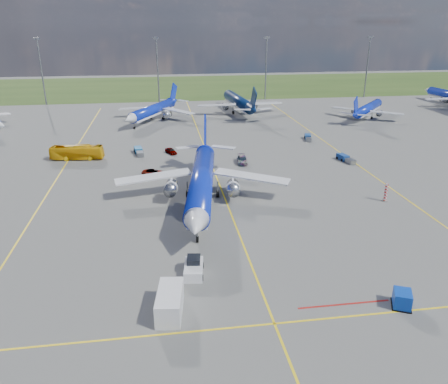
{
  "coord_description": "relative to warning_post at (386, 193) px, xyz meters",
  "views": [
    {
      "loc": [
        -10.05,
        -54.08,
        27.67
      ],
      "look_at": [
        -1.21,
        5.79,
        4.0
      ],
      "focal_mm": 35.0,
      "sensor_mm": 36.0,
      "label": 1
    }
  ],
  "objects": [
    {
      "name": "service_car_c",
      "position": [
        -19.52,
        23.74,
        -0.77
      ],
      "size": [
        2.61,
        5.24,
        1.46
      ],
      "primitive_type": "imported",
      "rotation": [
        0.0,
        0.0,
        -0.11
      ],
      "color": "#999999",
      "rests_on": "ground"
    },
    {
      "name": "ground",
      "position": [
        -26.0,
        -8.0,
        -1.5
      ],
      "size": [
        400.0,
        400.0,
        0.0
      ],
      "primitive_type": "plane",
      "color": "#535351",
      "rests_on": "ground"
    },
    {
      "name": "baggage_tug_e",
      "position": [
        0.45,
        40.62,
        -0.98
      ],
      "size": [
        2.46,
        5.09,
        1.1
      ],
      "rotation": [
        0.0,
        0.0,
        -0.24
      ],
      "color": "navy",
      "rests_on": "ground"
    },
    {
      "name": "floodlight_masts",
      "position": [
        -16.0,
        102.0,
        11.06
      ],
      "size": [
        202.2,
        0.5,
        22.7
      ],
      "color": "slate",
      "rests_on": "ground"
    },
    {
      "name": "bg_jet_ne",
      "position": [
        27.5,
        64.32,
        -1.5
      ],
      "size": [
        38.01,
        38.71,
        8.08
      ],
      "primitive_type": null,
      "rotation": [
        0.0,
        0.0,
        2.42
      ],
      "color": "#0C22AD",
      "rests_on": "ground"
    },
    {
      "name": "pushback_tug",
      "position": [
        -33.09,
        -17.68,
        -0.71
      ],
      "size": [
        2.64,
        5.85,
        1.95
      ],
      "rotation": [
        0.0,
        0.0,
        -0.13
      ],
      "color": "silver",
      "rests_on": "ground"
    },
    {
      "name": "main_airliner",
      "position": [
        -29.99,
        3.62,
        -1.5
      ],
      "size": [
        36.85,
        45.11,
        10.75
      ],
      "primitive_type": null,
      "rotation": [
        0.0,
        0.0,
        -0.14
      ],
      "color": "#0C22AD",
      "rests_on": "ground"
    },
    {
      "name": "taxiway_lines",
      "position": [
        -25.83,
        19.7,
        -1.49
      ],
      "size": [
        60.25,
        160.0,
        0.02
      ],
      "color": "yellow",
      "rests_on": "ground"
    },
    {
      "name": "baggage_tug_c",
      "position": [
        -41.16,
        33.93,
        -0.91
      ],
      "size": [
        2.33,
        5.77,
        1.26
      ],
      "rotation": [
        0.0,
        0.0,
        0.15
      ],
      "color": "#1B64A2",
      "rests_on": "ground"
    },
    {
      "name": "bg_jet_nnw",
      "position": [
        -38.0,
        69.13,
        -1.5
      ],
      "size": [
        39.22,
        42.86,
        9.08
      ],
      "primitive_type": null,
      "rotation": [
        0.0,
        0.0,
        -0.47
      ],
      "color": "#0C22AD",
      "rests_on": "ground"
    },
    {
      "name": "bg_jet_n",
      "position": [
        -10.56,
        78.26,
        -1.5
      ],
      "size": [
        32.66,
        41.13,
        10.18
      ],
      "primitive_type": null,
      "rotation": [
        0.0,
        0.0,
        3.22
      ],
      "color": "#081C45",
      "rests_on": "ground"
    },
    {
      "name": "baggage_tug_w",
      "position": [
        2.44,
        21.97,
        -0.94
      ],
      "size": [
        2.42,
        5.5,
        1.2
      ],
      "rotation": [
        0.0,
        0.0,
        0.2
      ],
      "color": "navy",
      "rests_on": "ground"
    },
    {
      "name": "uld_container",
      "position": [
        -12.2,
        -27.13,
        -0.64
      ],
      "size": [
        2.46,
        2.67,
        1.72
      ],
      "primitive_type": "cube",
      "rotation": [
        0.0,
        0.0,
        -0.42
      ],
      "color": "#0C39AC",
      "rests_on": "ground"
    },
    {
      "name": "apron_bus",
      "position": [
        -54.12,
        31.75,
        0.06
      ],
      "size": [
        11.39,
        3.7,
        3.12
      ],
      "primitive_type": "imported",
      "rotation": [
        0.0,
        0.0,
        1.47
      ],
      "color": "#E6AC0D",
      "rests_on": "ground"
    },
    {
      "name": "service_van",
      "position": [
        -36.07,
        -24.69,
        -0.27
      ],
      "size": [
        3.16,
        5.85,
        2.46
      ],
      "primitive_type": "cube",
      "rotation": [
        0.0,
        0.0,
        -0.13
      ],
      "color": "silver",
      "rests_on": "ground"
    },
    {
      "name": "service_car_a",
      "position": [
        -34.03,
        33.13,
        -0.86
      ],
      "size": [
        2.92,
        4.05,
        1.28
      ],
      "primitive_type": "imported",
      "rotation": [
        0.0,
        0.0,
        0.42
      ],
      "color": "#999999",
      "rests_on": "ground"
    },
    {
      "name": "service_car_b",
      "position": [
        -37.89,
        18.58,
        -0.89
      ],
      "size": [
        4.76,
        3.16,
        1.22
      ],
      "primitive_type": "imported",
      "rotation": [
        0.0,
        0.0,
        1.29
      ],
      "color": "#999999",
      "rests_on": "ground"
    },
    {
      "name": "warning_post",
      "position": [
        0.0,
        0.0,
        0.0
      ],
      "size": [
        0.5,
        0.5,
        3.0
      ],
      "primitive_type": "cylinder",
      "color": "red",
      "rests_on": "ground"
    },
    {
      "name": "grass_strip",
      "position": [
        -26.0,
        142.0,
        -1.5
      ],
      "size": [
        400.0,
        80.0,
        0.01
      ],
      "primitive_type": "cube",
      "color": "#2D4719",
      "rests_on": "ground"
    }
  ]
}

